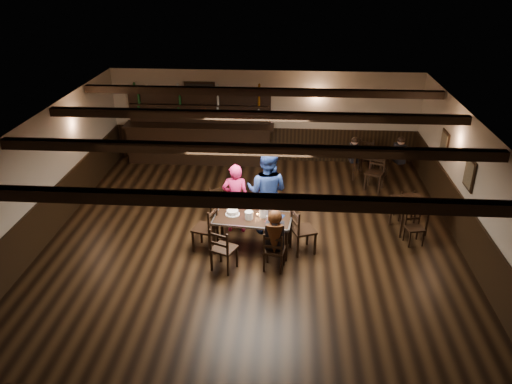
# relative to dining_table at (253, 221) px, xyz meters

# --- Properties ---
(ground) EXTENTS (10.00, 10.00, 0.00)m
(ground) POSITION_rel_dining_table_xyz_m (-0.02, 0.12, -0.67)
(ground) COLOR black
(ground) RESTS_ON ground
(room_shell) EXTENTS (9.02, 10.02, 2.71)m
(room_shell) POSITION_rel_dining_table_xyz_m (-0.01, 0.16, 1.07)
(room_shell) COLOR #BDB29D
(room_shell) RESTS_ON ground
(dining_table) EXTENTS (1.69, 0.97, 0.75)m
(dining_table) POSITION_rel_dining_table_xyz_m (0.00, 0.00, 0.00)
(dining_table) COLOR black
(dining_table) RESTS_ON ground
(chair_near_left) EXTENTS (0.57, 0.56, 0.95)m
(chair_near_left) POSITION_rel_dining_table_xyz_m (-0.54, -0.86, -0.12)
(chair_near_left) COLOR black
(chair_near_left) RESTS_ON ground
(chair_near_right) EXTENTS (0.46, 0.44, 0.86)m
(chair_near_right) POSITION_rel_dining_table_xyz_m (0.47, -0.79, -0.17)
(chair_near_right) COLOR black
(chair_near_right) RESTS_ON ground
(chair_end_left) EXTENTS (0.56, 0.58, 1.01)m
(chair_end_left) POSITION_rel_dining_table_xyz_m (-0.91, -0.11, -0.08)
(chair_end_left) COLOR black
(chair_end_left) RESTS_ON ground
(chair_end_right) EXTENTS (0.60, 0.61, 1.02)m
(chair_end_right) POSITION_rel_dining_table_xyz_m (0.97, -0.05, -0.08)
(chair_end_right) COLOR black
(chair_end_right) RESTS_ON ground
(chair_far_pushed) EXTENTS (0.49, 0.48, 0.78)m
(chair_far_pushed) POSITION_rel_dining_table_xyz_m (-0.93, 1.32, -0.22)
(chair_far_pushed) COLOR black
(chair_far_pushed) RESTS_ON ground
(woman_pink) EXTENTS (0.61, 0.42, 1.62)m
(woman_pink) POSITION_rel_dining_table_xyz_m (-0.44, 0.75, 0.14)
(woman_pink) COLOR #D92152
(woman_pink) RESTS_ON ground
(man_blue) EXTENTS (1.10, 0.95, 1.95)m
(man_blue) POSITION_rel_dining_table_xyz_m (0.26, 0.79, 0.30)
(man_blue) COLOR navy
(man_blue) RESTS_ON ground
(seated_person) EXTENTS (0.37, 0.55, 0.90)m
(seated_person) POSITION_rel_dining_table_xyz_m (0.48, -0.73, 0.19)
(seated_person) COLOR black
(seated_person) RESTS_ON ground
(cake) EXTENTS (0.30, 0.30, 0.10)m
(cake) POSITION_rel_dining_table_xyz_m (-0.43, 0.11, 0.12)
(cake) COLOR white
(cake) RESTS_ON dining_table
(plate_stack_a) EXTENTS (0.17, 0.17, 0.16)m
(plate_stack_a) POSITION_rel_dining_table_xyz_m (-0.07, -0.05, 0.16)
(plate_stack_a) COLOR white
(plate_stack_a) RESTS_ON dining_table
(plate_stack_b) EXTENTS (0.18, 0.18, 0.21)m
(plate_stack_b) POSITION_rel_dining_table_xyz_m (0.22, 0.07, 0.18)
(plate_stack_b) COLOR white
(plate_stack_b) RESTS_ON dining_table
(tea_light) EXTENTS (0.06, 0.06, 0.06)m
(tea_light) POSITION_rel_dining_table_xyz_m (0.09, 0.08, 0.10)
(tea_light) COLOR #A5A8AD
(tea_light) RESTS_ON dining_table
(salt_shaker) EXTENTS (0.04, 0.04, 0.10)m
(salt_shaker) POSITION_rel_dining_table_xyz_m (0.30, -0.09, 0.13)
(salt_shaker) COLOR silver
(salt_shaker) RESTS_ON dining_table
(pepper_shaker) EXTENTS (0.04, 0.04, 0.10)m
(pepper_shaker) POSITION_rel_dining_table_xyz_m (0.38, -0.10, 0.13)
(pepper_shaker) COLOR #A5A8AD
(pepper_shaker) RESTS_ON dining_table
(drink_glass) EXTENTS (0.08, 0.08, 0.12)m
(drink_glass) POSITION_rel_dining_table_xyz_m (0.28, 0.13, 0.14)
(drink_glass) COLOR silver
(drink_glass) RESTS_ON dining_table
(menu_red) EXTENTS (0.36, 0.30, 0.00)m
(menu_red) POSITION_rel_dining_table_xyz_m (0.44, -0.19, 0.08)
(menu_red) COLOR maroon
(menu_red) RESTS_ON dining_table
(menu_blue) EXTENTS (0.32, 0.28, 0.00)m
(menu_blue) POSITION_rel_dining_table_xyz_m (0.51, 0.11, 0.08)
(menu_blue) COLOR #0D1C45
(menu_blue) RESTS_ON dining_table
(bar_counter) EXTENTS (4.40, 0.70, 2.20)m
(bar_counter) POSITION_rel_dining_table_xyz_m (-1.95, 4.84, 0.05)
(bar_counter) COLOR black
(bar_counter) RESTS_ON ground
(back_table_a) EXTENTS (0.85, 0.85, 0.75)m
(back_table_a) POSITION_rel_dining_table_xyz_m (3.46, 1.03, -0.03)
(back_table_a) COLOR black
(back_table_a) RESTS_ON ground
(back_table_b) EXTENTS (1.16, 1.16, 0.75)m
(back_table_b) POSITION_rel_dining_table_xyz_m (2.99, 3.89, -0.02)
(back_table_b) COLOR black
(back_table_b) RESTS_ON ground
(bg_patron_left) EXTENTS (0.24, 0.36, 0.71)m
(bg_patron_left) POSITION_rel_dining_table_xyz_m (2.51, 3.97, 0.14)
(bg_patron_left) COLOR black
(bg_patron_left) RESTS_ON ground
(bg_patron_right) EXTENTS (0.32, 0.41, 0.74)m
(bg_patron_right) POSITION_rel_dining_table_xyz_m (3.76, 3.98, 0.16)
(bg_patron_right) COLOR black
(bg_patron_right) RESTS_ON ground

